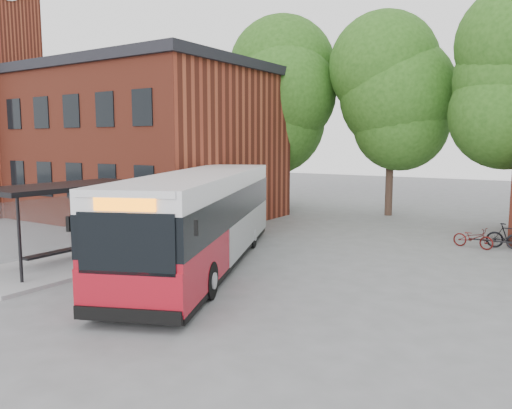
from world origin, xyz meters
The scene contains 8 objects.
ground centered at (0.00, 0.00, 0.00)m, with size 100.00×100.00×0.00m, color #5E5E60.
station_building centered at (-13.00, 9.00, 4.25)m, with size 18.40×10.40×8.50m, color maroon, non-canonical shape.
bus_shelter centered at (-4.50, -1.00, 1.45)m, with size 3.60×7.00×2.90m, color black, non-canonical shape.
tree_0 centered at (-6.00, 16.00, 5.50)m, with size 7.92×7.92×11.00m, color #204813, non-canonical shape.
tree_1 centered at (1.00, 17.00, 5.20)m, with size 7.92×7.92×10.40m, color #204813, non-canonical shape.
city_bus centered at (-0.64, 1.62, 1.63)m, with size 2.73×12.82×3.26m, color maroon, non-canonical shape.
bicycle_0 centered at (6.86, 9.86, 0.43)m, with size 0.57×1.63×0.86m, color #4C0E0D.
bicycle_1 centered at (8.11, 10.48, 0.52)m, with size 0.49×1.72×1.04m, color black.
Camera 1 is at (10.25, -11.80, 4.32)m, focal length 35.00 mm.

